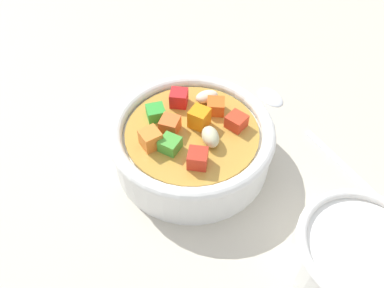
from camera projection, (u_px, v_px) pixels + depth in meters
The scene contains 4 objects.
ground_plane at pixel (192, 164), 41.66cm from camera, with size 140.00×140.00×2.00cm, color #BAB2A0.
soup_bowl_main at pixel (192, 141), 38.78cm from camera, with size 16.70×16.70×6.44cm.
spoon at pixel (307, 128), 43.34cm from camera, with size 21.53×8.72×0.84cm.
side_bowl_small at pixel (358, 256), 31.15cm from camera, with size 10.94×10.94×5.23cm.
Camera 1 is at (-16.96, 19.33, 31.85)cm, focal length 35.23 mm.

